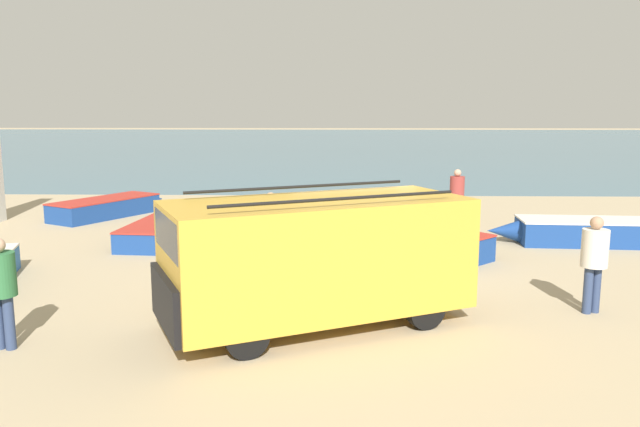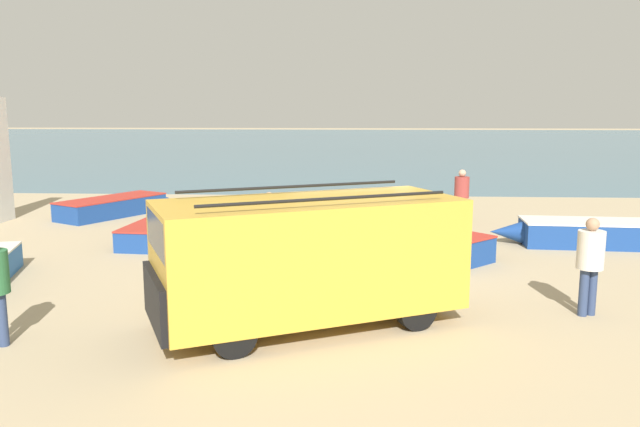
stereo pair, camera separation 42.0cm
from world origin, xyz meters
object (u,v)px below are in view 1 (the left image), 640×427
(fishing_rowboat_3, at_px, (167,230))
(fisherman_3, at_px, (594,256))
(fishing_rowboat_0, at_px, (322,211))
(fishing_rowboat_2, at_px, (587,232))
(parked_van, at_px, (316,256))
(fishing_rowboat_5, at_px, (109,207))
(fisherman_0, at_px, (271,223))
(fishing_rowboat_1, at_px, (411,240))
(fisherman_2, at_px, (1,283))
(fisherman_1, at_px, (457,191))

(fishing_rowboat_3, distance_m, fisherman_3, 10.73)
(fishing_rowboat_0, relative_size, fishing_rowboat_2, 0.89)
(parked_van, distance_m, fishing_rowboat_5, 12.47)
(fisherman_0, bearing_deg, fishing_rowboat_2, 178.18)
(fishing_rowboat_0, relative_size, fishing_rowboat_1, 1.11)
(fishing_rowboat_3, height_order, fisherman_0, fisherman_0)
(fishing_rowboat_1, bearing_deg, fishing_rowboat_3, 33.68)
(fisherman_3, bearing_deg, fishing_rowboat_1, 9.76)
(fisherman_2, bearing_deg, fishing_rowboat_0, 164.98)
(parked_van, bearing_deg, fisherman_1, -138.78)
(fishing_rowboat_0, distance_m, fishing_rowboat_1, 5.14)
(fishing_rowboat_0, height_order, fisherman_3, fisherman_3)
(fisherman_1, bearing_deg, fishing_rowboat_3, 13.61)
(parked_van, bearing_deg, fishing_rowboat_2, -162.60)
(fishing_rowboat_0, height_order, fishing_rowboat_2, fishing_rowboat_2)
(fishing_rowboat_1, height_order, fishing_rowboat_5, fishing_rowboat_1)
(fisherman_3, bearing_deg, fishing_rowboat_3, 36.43)
(fishing_rowboat_5, height_order, fisherman_0, fisherman_0)
(fishing_rowboat_1, bearing_deg, fisherman_0, 70.24)
(fisherman_3, bearing_deg, fishing_rowboat_5, 31.00)
(fisherman_3, bearing_deg, fisherman_2, 81.23)
(fishing_rowboat_3, relative_size, fisherman_2, 2.60)
(fishing_rowboat_5, bearing_deg, fisherman_0, -108.07)
(fishing_rowboat_3, height_order, fisherman_1, fisherman_1)
(fisherman_0, distance_m, fisherman_1, 7.53)
(fishing_rowboat_3, relative_size, fisherman_1, 2.60)
(fishing_rowboat_5, xyz_separation_m, fisherman_0, (6.01, -6.50, 0.70))
(parked_van, xyz_separation_m, fishing_rowboat_3, (-4.23, 6.58, -0.88))
(parked_van, distance_m, fisherman_0, 3.87)
(fishing_rowboat_1, xyz_separation_m, fisherman_2, (-6.68, -6.33, 0.68))
(fishing_rowboat_5, distance_m, fisherman_2, 11.69)
(fisherman_1, bearing_deg, fisherman_0, 42.98)
(fishing_rowboat_0, relative_size, fishing_rowboat_5, 0.99)
(parked_van, distance_m, fisherman_3, 4.78)
(fishing_rowboat_0, xyz_separation_m, fishing_rowboat_1, (2.29, -4.60, 0.04))
(fishing_rowboat_2, bearing_deg, parked_van, 46.37)
(fishing_rowboat_2, bearing_deg, fisherman_0, 21.90)
(fishing_rowboat_3, bearing_deg, fisherman_0, -128.34)
(fishing_rowboat_1, height_order, fisherman_1, fisherman_1)
(fishing_rowboat_1, height_order, fisherman_2, fisherman_2)
(fishing_rowboat_0, relative_size, fisherman_2, 2.53)
(fisherman_0, bearing_deg, fisherman_2, 34.96)
(fishing_rowboat_0, bearing_deg, parked_van, -91.35)
(fishing_rowboat_3, bearing_deg, fishing_rowboat_0, -47.64)
(fishing_rowboat_1, bearing_deg, fisherman_1, -68.18)
(fishing_rowboat_5, xyz_separation_m, fisherman_2, (2.60, -11.38, 0.69))
(fisherman_1, bearing_deg, fisherman_3, 90.71)
(fisherman_2, bearing_deg, fisherman_1, 147.48)
(fishing_rowboat_5, relative_size, fisherman_1, 2.55)
(fishing_rowboat_0, distance_m, fisherman_0, 6.18)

